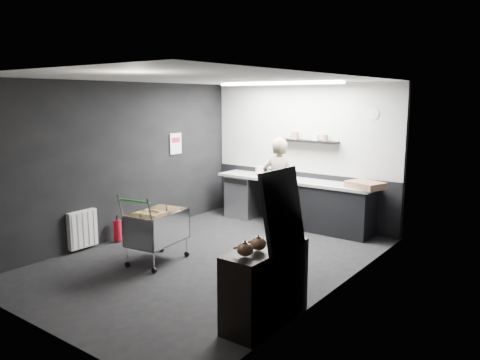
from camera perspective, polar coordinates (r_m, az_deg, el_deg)
The scene contains 22 objects.
floor at distance 7.24m, azimuth -3.49°, elevation -9.62°, with size 5.50×5.50×0.00m, color black.
ceiling at distance 6.82m, azimuth -3.74°, elevation 12.27°, with size 5.50×5.50×0.00m, color white.
wall_back at distance 9.15m, azimuth 7.59°, elevation 3.16°, with size 5.50×5.50×0.00m, color black.
wall_front at distance 5.16m, azimuth -23.77°, elevation -2.95°, with size 5.50×5.50×0.00m, color black.
wall_left at distance 8.32m, azimuth -14.19°, elevation 2.26°, with size 5.50×5.50×0.00m, color black.
wall_right at distance 5.83m, azimuth 11.57°, elevation -0.87°, with size 5.50×5.50×0.00m, color black.
kitchen_wall_panel at distance 9.09m, azimuth 7.60°, elevation 6.28°, with size 3.95×0.02×1.70m, color beige.
dado_panel at distance 9.28m, azimuth 7.41°, elevation -2.07°, with size 3.95×0.02×1.00m, color black.
floating_shelf at distance 8.92m, azimuth 8.34°, elevation 4.71°, with size 1.20×0.22×0.04m, color black.
wall_clock at distance 8.48m, azimuth 15.98°, elevation 7.75°, with size 0.20×0.20×0.03m, color silver.
poster at distance 9.16m, azimuth -7.85°, elevation 4.42°, with size 0.02×0.30×0.40m, color white.
poster_red_band at distance 9.15m, azimuth -7.84°, elevation 4.85°, with size 0.01×0.22×0.10m, color red.
radiator at distance 7.95m, azimuth -18.65°, elevation -5.69°, with size 0.10×0.50×0.60m, color silver.
ceiling_strip at distance 8.32m, azimuth 4.71°, elevation 11.65°, with size 2.40×0.20×0.04m, color white.
prep_counter at distance 8.96m, azimuth 7.18°, elevation -2.78°, with size 3.20×0.61×0.90m.
person at distance 8.58m, azimuth 4.76°, elevation -0.54°, with size 0.63×0.41×1.72m, color beige.
shopping_cart at distance 7.08m, azimuth -10.09°, elevation -5.98°, with size 0.69×1.02×1.05m.
sideboard at distance 5.18m, azimuth 3.41°, elevation -11.36°, with size 0.48×1.14×1.70m.
fire_extinguisher at distance 8.27m, azimuth -14.70°, elevation -5.86°, with size 0.13×0.13×0.44m.
cardboard_box at distance 8.26m, azimuth 15.04°, elevation -0.59°, with size 0.57×0.44×0.11m, color #8B664A.
pink_tub at distance 9.32m, azimuth 2.44°, elevation 1.13°, with size 0.18×0.18×0.18m, color white.
white_container at distance 9.03m, azimuth 4.69°, elevation 0.78°, with size 0.19×0.15×0.17m, color silver.
Camera 1 is at (4.41, -5.20, 2.43)m, focal length 35.00 mm.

